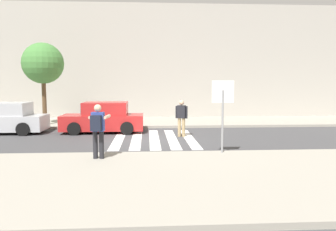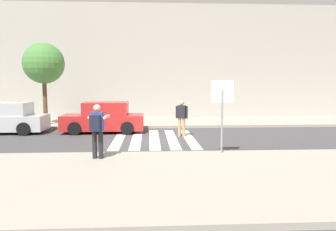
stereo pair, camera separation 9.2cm
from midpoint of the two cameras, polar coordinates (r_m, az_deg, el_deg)
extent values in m
plane|color=#424244|center=(14.71, -2.57, -4.20)|extent=(120.00, 120.00, 0.00)
cube|color=#9E998C|center=(8.65, -1.80, -10.87)|extent=(60.00, 6.00, 0.14)
cube|color=#9E998C|center=(20.63, -2.88, -1.13)|extent=(60.00, 4.80, 0.14)
cube|color=#ADA89E|center=(24.92, -3.06, 9.05)|extent=(56.00, 4.00, 7.94)
cube|color=silver|center=(14.96, -8.74, -4.08)|extent=(0.44, 5.20, 0.01)
cube|color=silver|center=(14.91, -5.67, -4.07)|extent=(0.44, 5.20, 0.01)
cube|color=silver|center=(14.90, -2.58, -4.06)|extent=(0.44, 5.20, 0.01)
cube|color=silver|center=(14.94, 0.49, -4.03)|extent=(0.44, 5.20, 0.01)
cube|color=silver|center=(15.02, 3.55, -3.99)|extent=(0.44, 5.20, 0.01)
cylinder|color=gray|center=(11.33, 9.24, -1.06)|extent=(0.07, 0.07, 2.15)
cube|color=white|center=(11.27, 9.30, 4.12)|extent=(0.76, 0.03, 0.76)
cube|color=red|center=(11.29, 9.28, 4.12)|extent=(0.66, 0.02, 0.66)
cylinder|color=#232328|center=(10.67, -12.78, -5.00)|extent=(0.15, 0.15, 0.88)
cylinder|color=#232328|center=(10.61, -11.74, -5.03)|extent=(0.15, 0.15, 0.88)
cube|color=#33479E|center=(10.53, -12.35, -1.05)|extent=(0.41, 0.28, 0.60)
sphere|color=beige|center=(10.49, -12.40, 1.28)|extent=(0.23, 0.23, 0.23)
cylinder|color=beige|center=(10.79, -13.27, -0.19)|extent=(0.17, 0.59, 0.10)
cylinder|color=beige|center=(10.66, -10.80, -0.21)|extent=(0.17, 0.59, 0.10)
cube|color=black|center=(10.89, -11.80, 0.06)|extent=(0.15, 0.12, 0.10)
cube|color=black|center=(10.31, -12.69, -1.32)|extent=(0.34, 0.24, 0.48)
cylinder|color=tan|center=(15.44, 1.82, -2.07)|extent=(0.15, 0.15, 0.88)
cylinder|color=tan|center=(15.40, 2.55, -2.09)|extent=(0.15, 0.15, 0.88)
cube|color=black|center=(15.34, 2.20, 0.66)|extent=(0.44, 0.35, 0.60)
sphere|color=tan|center=(15.31, 2.20, 2.26)|extent=(0.23, 0.23, 0.23)
cylinder|color=black|center=(15.40, 1.33, 0.60)|extent=(0.10, 0.10, 0.58)
cylinder|color=black|center=(15.29, 3.07, 0.56)|extent=(0.10, 0.10, 0.58)
cube|color=#B7BABF|center=(18.40, -26.88, -1.15)|extent=(4.10, 1.70, 0.76)
cube|color=#B7BABF|center=(18.28, -26.55, 1.03)|extent=(2.20, 1.56, 0.64)
cube|color=slate|center=(17.92, -23.69, 1.07)|extent=(0.10, 1.50, 0.51)
cylinder|color=black|center=(17.17, -24.06, -2.18)|extent=(0.64, 0.22, 0.64)
cylinder|color=black|center=(18.76, -22.26, -1.47)|extent=(0.64, 0.22, 0.64)
cube|color=red|center=(17.06, -11.42, -1.13)|extent=(4.10, 1.70, 0.76)
cube|color=red|center=(16.97, -10.97, 1.22)|extent=(2.20, 1.56, 0.64)
cube|color=slate|center=(17.14, -14.51, 1.18)|extent=(0.10, 1.50, 0.54)
cube|color=slate|center=(16.88, -7.70, 1.24)|extent=(0.10, 1.50, 0.51)
cylinder|color=black|center=(16.48, -16.19, -2.22)|extent=(0.64, 0.22, 0.64)
cylinder|color=black|center=(18.13, -15.03, -1.48)|extent=(0.64, 0.22, 0.64)
cylinder|color=black|center=(16.12, -7.33, -2.21)|extent=(0.64, 0.22, 0.64)
cylinder|color=black|center=(17.80, -6.98, -1.45)|extent=(0.64, 0.22, 0.64)
cylinder|color=brown|center=(19.96, -20.87, 2.50)|extent=(0.24, 0.24, 2.79)
sphere|color=#47843D|center=(19.96, -21.08, 8.49)|extent=(2.30, 2.30, 2.30)
camera|label=1|loc=(0.05, -90.18, -0.02)|focal=35.00mm
camera|label=2|loc=(0.05, 89.82, 0.02)|focal=35.00mm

